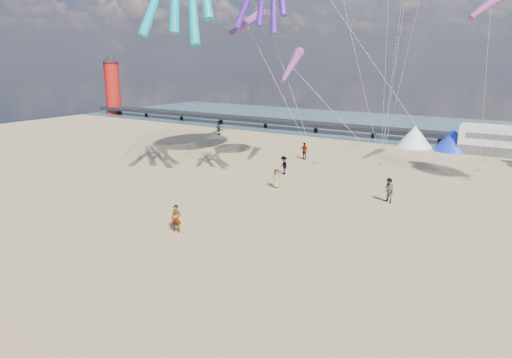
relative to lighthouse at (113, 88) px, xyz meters
name	(u,v)px	position (x,y,z in m)	size (l,w,h in m)	color
ground	(208,315)	(56.00, -44.00, -4.50)	(120.00, 120.00, 0.00)	tan
water	(456,131)	(56.00, 11.00, -4.48)	(120.00, 120.00, 0.00)	#345765
pier	(243,119)	(28.00, 0.00, -3.50)	(60.00, 3.00, 0.50)	black
lighthouse	(113,88)	(0.00, 0.00, 0.00)	(2.60, 2.60, 9.00)	#A5140F
motorhome_0	(494,140)	(62.00, -4.00, -3.00)	(6.60, 2.50, 3.00)	silver
tent_white	(414,136)	(54.00, -4.00, -3.30)	(4.00, 4.00, 2.40)	white
tent_blue	(453,140)	(58.00, -4.00, -3.30)	(4.00, 4.00, 2.40)	#1933CC
standing_person	(176,219)	(49.04, -38.02, -3.69)	(0.59, 0.39, 1.62)	tan
beachgoer_0	(276,178)	(49.25, -26.92, -3.76)	(0.54, 0.36, 1.48)	#7F6659
beachgoer_1	(389,191)	(57.70, -26.08, -3.62)	(0.86, 0.56, 1.75)	#7F6659
beachgoer_2	(284,165)	(47.69, -22.91, -3.70)	(0.77, 0.60, 1.59)	#7F6659
beachgoer_3	(304,151)	(46.46, -16.52, -3.67)	(1.08, 0.62, 1.67)	#7F6659
beachgoer_4	(219,128)	(30.29, -8.97, -3.58)	(1.07, 0.45, 1.83)	#7F6659
sandbag_a	(316,163)	(48.33, -17.81, -4.39)	(0.50, 0.35, 0.22)	gray
sandbag_b	(449,174)	(59.80, -15.55, -4.39)	(0.50, 0.35, 0.22)	gray
sandbag_c	(468,179)	(61.44, -16.58, -4.39)	(0.50, 0.35, 0.22)	gray
sandbag_d	(479,170)	(61.80, -12.69, -4.39)	(0.50, 0.35, 0.22)	gray
sandbag_e	(381,164)	(53.73, -15.10, -4.39)	(0.50, 0.35, 0.22)	gray
windsock_left	(246,23)	(38.74, -15.10, 8.70)	(1.10, 7.37, 7.37)	red
windsock_mid	(491,3)	(61.55, -16.88, 9.15)	(1.00, 5.51, 5.51)	red
windsock_right	(291,66)	(47.34, -21.20, 4.55)	(0.90, 5.02, 5.02)	red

